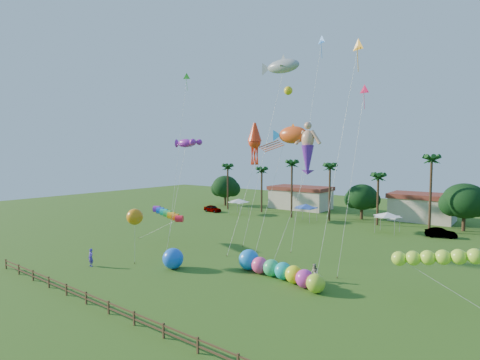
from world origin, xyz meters
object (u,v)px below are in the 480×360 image
Objects in this scene: car_a at (213,209)px; car_b at (441,233)px; spectator_b at (314,273)px; blue_ball at (173,258)px; caterpillar_inflatable at (277,269)px; spectator_a at (91,258)px.

car_b is at bearing -82.82° from car_a.
blue_ball reaches higher than spectator_b.
caterpillar_inflatable is at bearing -125.71° from car_a.
spectator_a is 0.18× the size of caterpillar_inflatable.
car_b is at bearing 58.62° from spectator_a.
caterpillar_inflatable reaches higher than spectator_a.
car_a is 2.43× the size of spectator_b.
blue_ball is at bearing -114.20° from spectator_b.
spectator_b is at bearing 21.61° from blue_ball.
spectator_b is at bearing -121.55° from car_a.
spectator_a is 22.95m from spectator_b.
car_b is 2.15× the size of spectator_a.
car_b is at bearing 59.35° from blue_ball.
car_b is 1.89× the size of blue_ball.
car_b is (41.12, 1.85, -0.02)m from car_a.
caterpillar_inflatable reaches higher than car_a.
blue_ball reaches higher than spectator_a.
car_a is 37.74m from blue_ball.
blue_ball is at bearing -140.18° from car_a.
caterpillar_inflatable is at bearing 30.19° from spectator_a.
spectator_b is at bearing 34.45° from caterpillar_inflatable.
blue_ball is at bearing 36.26° from spectator_a.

